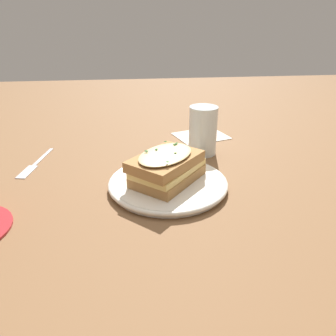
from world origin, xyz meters
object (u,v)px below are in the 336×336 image
dinner_plate (168,183)px  water_glass (203,131)px  napkin (201,136)px  fork (33,166)px  sandwich (167,167)px

dinner_plate → water_glass: size_ratio=2.02×
water_glass → napkin: size_ratio=0.86×
water_glass → fork: 0.41m
fork → napkin: (0.43, 0.16, 0.00)m
napkin → dinner_plate: bearing=-113.8°
sandwich → water_glass: bearing=57.5°
sandwich → napkin: 0.32m
sandwich → fork: 0.33m
sandwich → napkin: (0.13, 0.29, -0.04)m
dinner_plate → water_glass: water_glass is taller
dinner_plate → sandwich: sandwich is taller
water_glass → fork: size_ratio=0.70×
water_glass → napkin: bearing=79.3°
water_glass → fork: bearing=-175.2°
water_glass → napkin: (0.02, 0.12, -0.06)m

